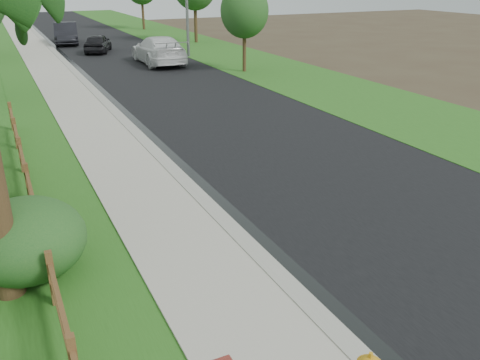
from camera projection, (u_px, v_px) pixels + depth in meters
ground at (313, 341)px, 8.18m from camera, size 120.00×120.00×0.00m
road at (112, 49)px, 39.19m from camera, size 8.00×90.00×0.02m
curb at (55, 52)px, 37.48m from camera, size 0.40×90.00×0.12m
wet_gutter at (60, 53)px, 37.64m from camera, size 0.50×90.00×0.00m
sidewalk at (36, 54)px, 36.96m from camera, size 2.20×90.00×0.10m
grass_strip at (8, 56)px, 36.20m from camera, size 1.60×90.00×0.06m
verge_far at (195, 44)px, 41.97m from camera, size 6.00×90.00×0.04m
ranch_fence at (32, 199)px, 11.83m from camera, size 0.12×16.92×1.10m
white_suv at (159, 50)px, 32.67m from camera, size 2.59×6.08×1.75m
dark_car_mid at (98, 43)px, 37.48m from camera, size 2.88×4.27×1.35m
dark_car_far at (66, 33)px, 41.92m from camera, size 2.48×5.35×1.70m
shrub_b at (26, 240)px, 9.65m from camera, size 2.86×2.86×1.58m
tree_near_right at (244, 11)px, 29.06m from camera, size 2.78×2.78×5.00m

